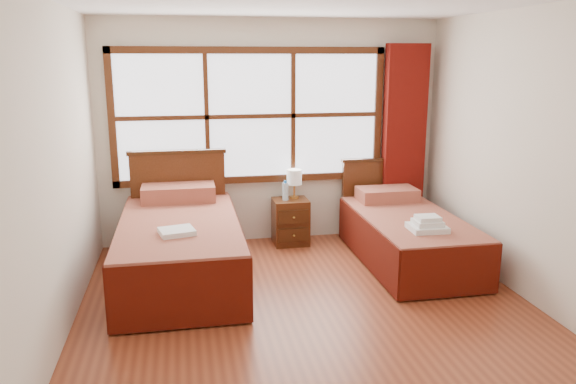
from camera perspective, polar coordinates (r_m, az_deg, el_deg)
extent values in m
plane|color=brown|center=(4.88, 2.68, -12.79)|extent=(4.50, 4.50, 0.00)
plane|color=silver|center=(6.64, -1.70, 6.06)|extent=(4.00, 0.00, 4.00)
plane|color=silver|center=(4.44, -23.08, 1.24)|extent=(0.00, 4.50, 4.50)
plane|color=silver|center=(5.29, 24.45, 2.93)|extent=(0.00, 4.50, 4.50)
cube|color=white|center=(6.55, -3.85, 7.70)|extent=(3.00, 0.02, 1.40)
cube|color=#4C2410|center=(6.65, -3.73, 1.32)|extent=(3.16, 0.06, 0.08)
cube|color=#4C2410|center=(6.50, -3.94, 14.18)|extent=(3.16, 0.06, 0.08)
cube|color=#4C2410|center=(6.53, -17.48, 7.09)|extent=(0.08, 0.06, 1.56)
cube|color=#4C2410|center=(6.89, 9.11, 7.85)|extent=(0.08, 0.06, 1.56)
cube|color=#4C2410|center=(6.49, -8.25, 7.54)|extent=(0.05, 0.05, 1.40)
cube|color=#4C2410|center=(6.61, 0.51, 7.78)|extent=(0.05, 0.05, 1.40)
cube|color=#4C2410|center=(6.53, -3.83, 7.68)|extent=(3.00, 0.05, 0.05)
cube|color=#6A100A|center=(6.96, 11.67, 5.05)|extent=(0.50, 0.16, 2.30)
cube|color=#391D0C|center=(5.74, -10.82, -7.08)|extent=(1.02, 2.04, 0.33)
cube|color=maroon|center=(5.64, -10.96, -4.18)|extent=(1.14, 2.26, 0.28)
cube|color=#541308|center=(5.73, -16.60, -6.01)|extent=(0.03, 2.26, 0.56)
cube|color=#541308|center=(5.72, -5.16, -5.52)|extent=(0.03, 2.26, 0.56)
cube|color=#541308|center=(4.65, -10.85, -10.32)|extent=(1.14, 0.03, 0.56)
cube|color=maroon|center=(6.37, -11.06, -0.02)|extent=(0.80, 0.46, 0.18)
cube|color=#4C2410|center=(6.59, -11.00, -0.85)|extent=(1.06, 0.06, 1.11)
cube|color=#391D0C|center=(6.48, -11.23, 3.99)|extent=(1.11, 0.08, 0.04)
cube|color=#391D0C|center=(6.21, 12.12, -5.79)|extent=(0.87, 1.73, 0.28)
cube|color=maroon|center=(6.13, 12.24, -3.51)|extent=(0.97, 1.92, 0.24)
cube|color=#541308|center=(6.00, 7.88, -5.09)|extent=(0.03, 1.92, 0.48)
cube|color=#541308|center=(6.37, 16.22, -4.41)|extent=(0.03, 1.92, 0.48)
cube|color=#541308|center=(5.36, 16.14, -7.84)|extent=(0.97, 0.03, 0.48)
cube|color=maroon|center=(6.70, 10.03, -0.23)|extent=(0.68, 0.40, 0.15)
cube|color=#4C2410|center=(7.01, 9.09, -0.60)|extent=(0.90, 0.06, 0.94)
cube|color=#391D0C|center=(6.91, 9.24, 3.26)|extent=(0.94, 0.08, 0.04)
cube|color=#4C2410|center=(6.64, 0.26, -3.02)|extent=(0.41, 0.36, 0.54)
cube|color=#391D0C|center=(6.50, 0.58, -4.41)|extent=(0.36, 0.02, 0.16)
cube|color=#391D0C|center=(6.43, 0.58, -2.57)|extent=(0.36, 0.02, 0.16)
sphere|color=#B3943C|center=(6.48, 0.61, -4.45)|extent=(0.03, 0.03, 0.03)
sphere|color=#B3943C|center=(6.42, 0.62, -2.62)|extent=(0.03, 0.03, 0.03)
cube|color=white|center=(5.17, -11.23, -3.95)|extent=(0.35, 0.32, 0.05)
cube|color=white|center=(5.64, 13.96, -3.54)|extent=(0.36, 0.32, 0.05)
cube|color=white|center=(5.63, 13.99, -3.04)|extent=(0.27, 0.24, 0.05)
cube|color=white|center=(5.62, 14.02, -2.59)|extent=(0.22, 0.19, 0.04)
cylinder|color=gold|center=(6.64, 0.64, -0.53)|extent=(0.11, 0.11, 0.02)
cylinder|color=gold|center=(6.62, 0.64, 0.17)|extent=(0.02, 0.02, 0.15)
cylinder|color=white|center=(6.58, 0.64, 1.54)|extent=(0.18, 0.18, 0.18)
cylinder|color=#C1E6F9|center=(6.52, -0.30, 0.05)|extent=(0.06, 0.06, 0.21)
cylinder|color=blue|center=(6.49, -0.30, 1.05)|extent=(0.03, 0.03, 0.03)
cylinder|color=#C1E6F9|center=(6.54, -0.23, 0.06)|extent=(0.06, 0.06, 0.20)
cylinder|color=blue|center=(6.51, -0.23, 1.03)|extent=(0.03, 0.03, 0.03)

